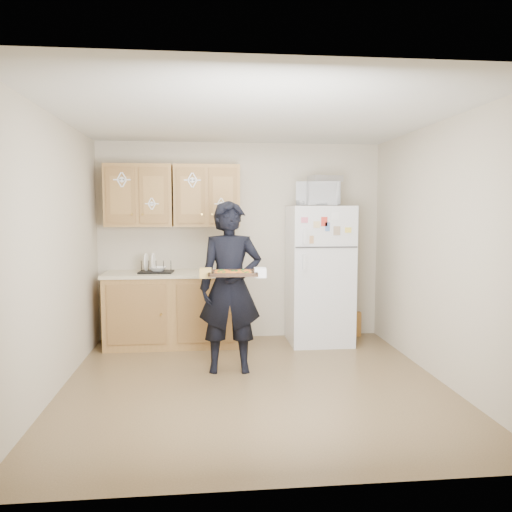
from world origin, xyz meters
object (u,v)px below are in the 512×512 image
object	(u,v)px
microwave	(318,194)
dish_rack	(156,266)
person	(230,287)
refrigerator	(319,275)
baking_tray	(233,274)

from	to	relation	value
microwave	dish_rack	world-z (taller)	microwave
person	refrigerator	bearing A→B (deg)	43.33
person	dish_rack	world-z (taller)	person
refrigerator	person	xyz separation A→B (m)	(-1.16, -1.02, 0.02)
refrigerator	person	world-z (taller)	person
baking_tray	refrigerator	bearing A→B (deg)	50.98
baking_tray	dish_rack	bearing A→B (deg)	124.53
person	microwave	bearing A→B (deg)	43.02
refrigerator	dish_rack	xyz separation A→B (m)	(-1.99, 0.02, 0.13)
baking_tray	dish_rack	world-z (taller)	baking_tray
refrigerator	microwave	world-z (taller)	microwave
person	baking_tray	size ratio (longest dim) A/B	3.79
person	dish_rack	xyz separation A→B (m)	(-0.84, 1.03, 0.11)
person	microwave	world-z (taller)	microwave
person	baking_tray	xyz separation A→B (m)	(0.01, -0.30, 0.17)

